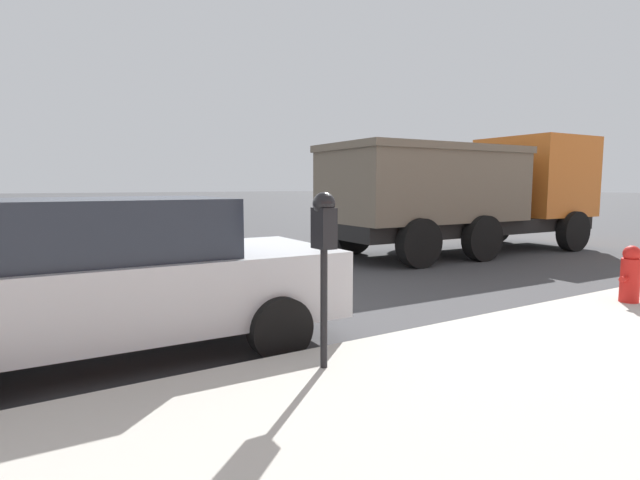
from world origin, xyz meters
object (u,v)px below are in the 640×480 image
object	(u,v)px
car_silver	(107,276)
fire_hydrant	(630,274)
parking_meter	(324,235)
dump_truck	(467,190)

from	to	relation	value
car_silver	fire_hydrant	world-z (taller)	car_silver
parking_meter	fire_hydrant	bearing A→B (deg)	-91.27
parking_meter	dump_truck	size ratio (longest dim) A/B	0.20
car_silver	fire_hydrant	distance (m)	6.43
fire_hydrant	car_silver	bearing A→B (deg)	73.23
dump_truck	fire_hydrant	bearing A→B (deg)	-26.77
dump_truck	car_silver	bearing A→B (deg)	-66.95
parking_meter	dump_truck	bearing A→B (deg)	-54.98
car_silver	dump_truck	world-z (taller)	dump_truck
parking_meter	dump_truck	xyz separation A→B (m)	(5.35, -7.64, 0.29)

